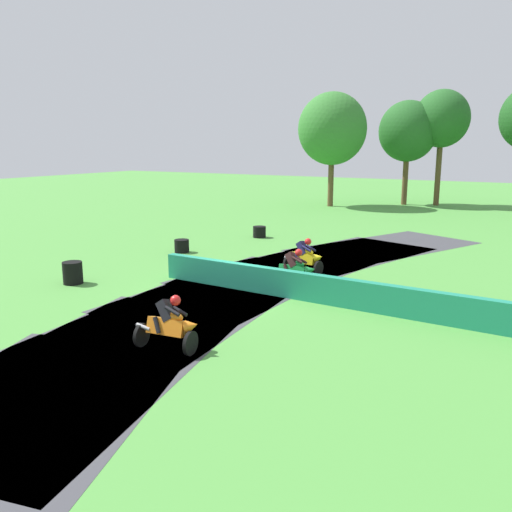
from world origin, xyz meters
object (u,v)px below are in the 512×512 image
motorcycle_trailing_orange (170,325)px  tire_stack_mid_a (182,246)px  motorcycle_lead_yellow (305,257)px  tire_stack_near (259,232)px  motorcycle_chase_green (295,269)px  tire_stack_mid_b (73,273)px

motorcycle_trailing_orange → tire_stack_mid_a: (-7.04, 9.62, -0.34)m
motorcycle_trailing_orange → tire_stack_mid_a: bearing=126.2°
motorcycle_lead_yellow → tire_stack_mid_a: (-6.68, 0.90, -0.36)m
tire_stack_near → tire_stack_mid_a: bearing=-102.7°
motorcycle_chase_green → motorcycle_lead_yellow: bearing=104.8°
tire_stack_near → tire_stack_mid_b: bearing=-95.6°
motorcycle_chase_green → tire_stack_near: bearing=126.3°
motorcycle_lead_yellow → motorcycle_trailing_orange: size_ratio=1.02×
motorcycle_lead_yellow → tire_stack_mid_a: motorcycle_lead_yellow is taller
tire_stack_near → tire_stack_mid_a: same height
motorcycle_chase_green → tire_stack_mid_b: motorcycle_chase_green is taller
motorcycle_trailing_orange → tire_stack_near: motorcycle_trailing_orange is taller
motorcycle_lead_yellow → tire_stack_near: (-5.49, 6.16, -0.36)m
motorcycle_trailing_orange → tire_stack_mid_b: size_ratio=2.10×
motorcycle_chase_green → motorcycle_trailing_orange: motorcycle_chase_green is taller
tire_stack_mid_a → tire_stack_near: bearing=77.3°
motorcycle_chase_green → tire_stack_mid_b: (-7.18, -3.48, -0.25)m
tire_stack_mid_a → tire_stack_mid_b: tire_stack_mid_b is taller
motorcycle_chase_green → tire_stack_near: size_ratio=2.46×
motorcycle_chase_green → tire_stack_mid_a: motorcycle_chase_green is taller
motorcycle_chase_green → motorcycle_trailing_orange: 6.67m
motorcycle_chase_green → tire_stack_mid_a: size_ratio=2.50×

